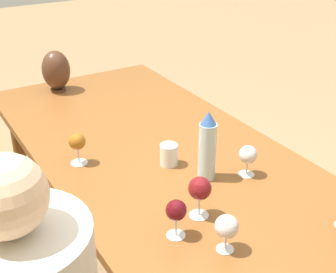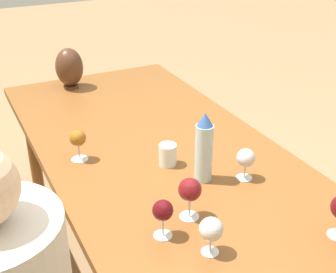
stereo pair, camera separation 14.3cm
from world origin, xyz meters
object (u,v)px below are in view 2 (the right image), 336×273
Objects in this scene: wine_glass_1 at (163,211)px; wine_glass_3 at (78,139)px; wine_glass_4 at (190,190)px; vase at (69,67)px; water_bottle at (204,148)px; wine_glass_5 at (211,230)px; wine_glass_0 at (246,158)px; water_tumbler at (168,155)px.

wine_glass_1 is 0.62m from wine_glass_3.
vase is at bearing 0.81° from wine_glass_4.
wine_glass_4 is at bearing -179.19° from vase.
water_bottle reaches higher than wine_glass_5.
vase is 1.45m from wine_glass_1.
wine_glass_0 is at bearing -68.49° from wine_glass_1.
wine_glass_0 and wine_glass_5 have the same top height.
water_bottle is 0.17m from wine_glass_0.
wine_glass_5 is at bearing -144.98° from wine_glass_1.
wine_glass_3 is at bearing 14.52° from wine_glass_5.
vase is 1.71× the size of wine_glass_1.
water_tumbler is at bearing -28.43° from wine_glass_1.
water_bottle reaches higher than wine_glass_3.
wine_glass_4 reaches higher than wine_glass_5.
water_bottle is 0.38m from wine_glass_1.
water_bottle is 3.12× the size of water_tumbler.
water_tumbler is at bearing 44.03° from wine_glass_0.
water_tumbler is (0.16, 0.07, -0.09)m from water_bottle.
wine_glass_3 is (0.61, 0.10, -0.00)m from wine_glass_1.
wine_glass_0 is 0.69m from wine_glass_3.
water_bottle is at bearing -27.27° from wine_glass_5.
wine_glass_3 is at bearing 21.81° from wine_glass_4.
wine_glass_4 is (-0.12, 0.32, 0.02)m from wine_glass_0.
vase is 1.58m from wine_glass_5.
wine_glass_0 is 1.00× the size of wine_glass_5.
water_bottle is at bearing -50.46° from wine_glass_1.
water_tumbler is 0.71× the size of wine_glass_5.
wine_glass_1 is (-1.44, 0.11, -0.02)m from vase.
vase reaches higher than wine_glass_5.
wine_glass_4 is at bearing 138.94° from water_bottle.
wine_glass_4 is (-0.19, 0.17, -0.03)m from water_bottle.
water_tumbler is at bearing -173.81° from vase.
water_tumbler is 0.67× the size of wine_glass_1.
wine_glass_3 is (0.37, 0.39, -0.04)m from water_bottle.
wine_glass_5 is (-0.14, -0.10, -0.01)m from wine_glass_1.
vase is (1.20, 0.19, -0.02)m from water_bottle.
wine_glass_1 is at bearing 111.89° from wine_glass_4.
wine_glass_0 is (-1.27, -0.34, -0.03)m from vase.
wine_glass_0 is at bearing -114.07° from water_bottle.
water_tumbler is 0.56m from wine_glass_5.
wine_glass_3 is at bearing 46.69° from water_bottle.
wine_glass_4 is at bearing -68.11° from wine_glass_1.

